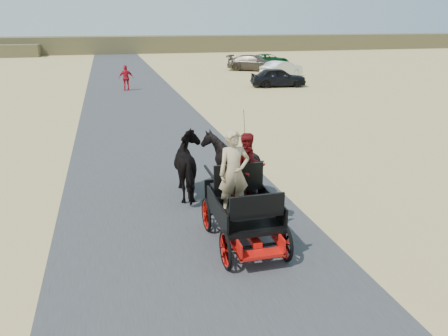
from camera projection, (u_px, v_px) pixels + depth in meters
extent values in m
plane|color=tan|center=(201.00, 263.00, 8.75)|extent=(140.00, 140.00, 0.00)
cube|color=#38383A|center=(201.00, 263.00, 8.75)|extent=(6.00, 140.00, 0.01)
cube|color=brown|center=(115.00, 45.00, 65.13)|extent=(140.00, 6.00, 2.40)
imported|color=black|center=(191.00, 166.00, 11.89)|extent=(0.91, 2.01, 1.70)
imported|color=black|center=(230.00, 163.00, 12.16)|extent=(1.37, 1.54, 1.70)
imported|color=tan|center=(234.00, 173.00, 9.03)|extent=(0.66, 0.43, 1.80)
imported|color=#660C0F|center=(249.00, 168.00, 9.69)|extent=(0.77, 0.60, 1.58)
imported|color=red|center=(126.00, 78.00, 30.03)|extent=(1.04, 0.50, 1.73)
imported|color=black|center=(278.00, 77.00, 31.84)|extent=(4.17, 2.08, 1.37)
imported|color=silver|center=(282.00, 69.00, 37.31)|extent=(4.32, 3.24, 1.36)
imported|color=brown|center=(253.00, 63.00, 42.12)|extent=(5.41, 4.44, 1.48)
imported|color=#0C4C19|center=(268.00, 60.00, 46.45)|extent=(4.95, 3.04, 1.28)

